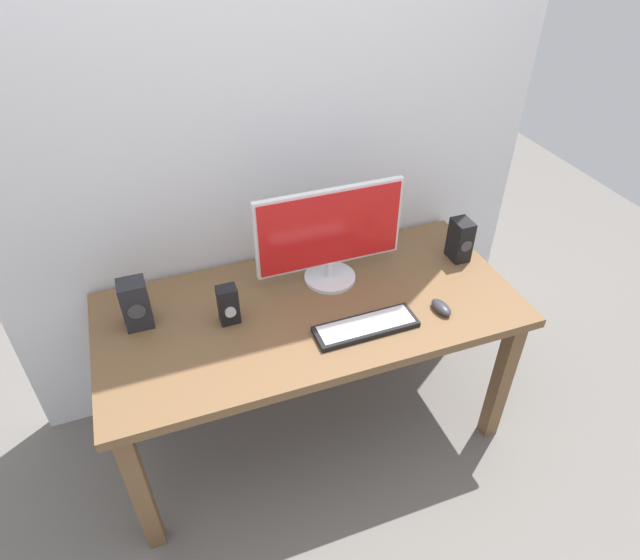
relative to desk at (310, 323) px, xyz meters
name	(u,v)px	position (x,y,z in m)	size (l,w,h in m)	color
ground_plane	(312,423)	(0.00, 0.00, -0.64)	(6.00, 6.00, 0.00)	slate
wall_back	(269,71)	(0.00, 0.42, 0.86)	(2.31, 0.04, 3.00)	silver
desk	(310,323)	(0.00, 0.00, 0.00)	(1.63, 0.76, 0.72)	brown
monitor	(330,234)	(0.13, 0.15, 0.30)	(0.60, 0.21, 0.41)	silver
keyboard_primary	(366,326)	(0.15, -0.19, 0.10)	(0.39, 0.13, 0.02)	black
mouse	(441,307)	(0.46, -0.20, 0.10)	(0.05, 0.10, 0.04)	#333338
speaker_right	(460,240)	(0.71, 0.09, 0.18)	(0.07, 0.10, 0.19)	black
speaker_left	(136,304)	(-0.63, 0.12, 0.18)	(0.10, 0.09, 0.20)	#232328
audio_controller	(228,305)	(-0.31, 0.03, 0.16)	(0.07, 0.07, 0.16)	black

